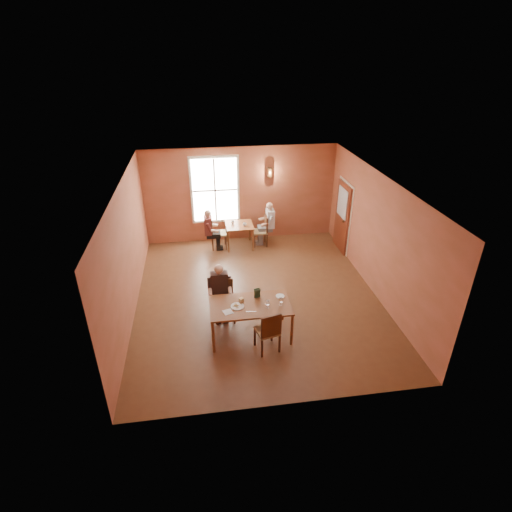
{
  "coord_description": "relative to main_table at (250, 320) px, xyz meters",
  "views": [
    {
      "loc": [
        -1.27,
        -8.41,
        5.68
      ],
      "look_at": [
        0.0,
        0.2,
        1.05
      ],
      "focal_mm": 28.0,
      "sensor_mm": 36.0,
      "label": 1
    }
  ],
  "objects": [
    {
      "name": "diner_maroon",
      "position": [
        -0.43,
        4.4,
        0.23
      ],
      "size": [
        0.51,
        0.51,
        1.26
      ],
      "primitive_type": null,
      "rotation": [
        0.0,
        0.0,
        -1.57
      ],
      "color": "maroon",
      "rests_on": "ground"
    },
    {
      "name": "chair_diner_main",
      "position": [
        -0.5,
        0.65,
        0.08
      ],
      "size": [
        0.43,
        0.43,
        0.97
      ],
      "primitive_type": null,
      "rotation": [
        0.0,
        0.0,
        3.14
      ],
      "color": "brown",
      "rests_on": "ground"
    },
    {
      "name": "cup_b",
      "position": [
        0.06,
        4.49,
        0.39
      ],
      "size": [
        0.13,
        0.13,
        0.1
      ],
      "primitive_type": "imported",
      "rotation": [
        0.0,
        0.0,
        0.27
      ],
      "color": "silver",
      "rests_on": "second_table"
    },
    {
      "name": "menu_stand",
      "position": [
        0.19,
        0.25,
        0.51
      ],
      "size": [
        0.14,
        0.1,
        0.22
      ],
      "primitive_type": "cube",
      "rotation": [
        0.0,
        0.0,
        0.3
      ],
      "color": "#27432C",
      "rests_on": "main_table"
    },
    {
      "name": "wall_back",
      "position": [
        0.38,
        5.0,
        1.1
      ],
      "size": [
        6.0,
        0.04,
        3.0
      ],
      "primitive_type": "cube",
      "color": "brown",
      "rests_on": "ground"
    },
    {
      "name": "chair_diner_white",
      "position": [
        0.9,
        4.4,
        0.08
      ],
      "size": [
        0.43,
        0.43,
        0.97
      ],
      "primitive_type": null,
      "rotation": [
        0.0,
        0.0,
        1.57
      ],
      "color": "#502F16",
      "rests_on": "ground"
    },
    {
      "name": "ground",
      "position": [
        0.38,
        1.5,
        -0.4
      ],
      "size": [
        6.0,
        7.0,
        0.01
      ],
      "primitive_type": "cube",
      "color": "brown",
      "rests_on": "ground"
    },
    {
      "name": "wall_left",
      "position": [
        -2.62,
        1.5,
        1.1
      ],
      "size": [
        0.04,
        7.0,
        3.0
      ],
      "primitive_type": "cube",
      "color": "brown",
      "rests_on": "ground"
    },
    {
      "name": "side_plate",
      "position": [
        0.69,
        0.21,
        0.41
      ],
      "size": [
        0.21,
        0.21,
        0.01
      ],
      "primitive_type": "cylinder",
      "rotation": [
        0.0,
        0.0,
        0.11
      ],
      "color": "white",
      "rests_on": "main_table"
    },
    {
      "name": "plate_food",
      "position": [
        -0.27,
        -0.04,
        0.42
      ],
      "size": [
        0.36,
        0.36,
        0.04
      ],
      "primitive_type": "cylinder",
      "rotation": [
        0.0,
        0.0,
        0.31
      ],
      "color": "silver",
      "rests_on": "main_table"
    },
    {
      "name": "diner_main",
      "position": [
        -0.5,
        0.62,
        0.24
      ],
      "size": [
        0.51,
        0.51,
        1.28
      ],
      "primitive_type": null,
      "rotation": [
        0.0,
        0.0,
        3.14
      ],
      "color": "#39291F",
      "rests_on": "ground"
    },
    {
      "name": "wall_right",
      "position": [
        3.38,
        1.5,
        1.1
      ],
      "size": [
        0.04,
        7.0,
        3.0
      ],
      "primitive_type": "cube",
      "color": "brown",
      "rests_on": "ground"
    },
    {
      "name": "goblet_c",
      "position": [
        0.34,
        -0.17,
        0.5
      ],
      "size": [
        0.1,
        0.1,
        0.19
      ],
      "primitive_type": null,
      "rotation": [
        0.0,
        0.0,
        0.39
      ],
      "color": "white",
      "rests_on": "main_table"
    },
    {
      "name": "chair_diner_maroon",
      "position": [
        -0.4,
        4.4,
        0.11
      ],
      "size": [
        0.45,
        0.45,
        1.02
      ],
      "primitive_type": null,
      "rotation": [
        0.0,
        0.0,
        -1.57
      ],
      "color": "#422416",
      "rests_on": "ground"
    },
    {
      "name": "chair_empty",
      "position": [
        0.29,
        -0.5,
        0.09
      ],
      "size": [
        0.52,
        0.52,
        0.98
      ],
      "primitive_type": null,
      "rotation": [
        0.0,
        0.0,
        0.24
      ],
      "color": "#402215",
      "rests_on": "ground"
    },
    {
      "name": "knife",
      "position": [
        -0.01,
        -0.25,
        0.41
      ],
      "size": [
        0.21,
        0.05,
        0.0
      ],
      "primitive_type": "cube",
      "rotation": [
        0.0,
        0.0,
        -0.15
      ],
      "color": "silver",
      "rests_on": "main_table"
    },
    {
      "name": "wall_sconce",
      "position": [
        1.28,
        4.9,
        1.8
      ],
      "size": [
        0.16,
        0.16,
        0.28
      ],
      "primitive_type": "cylinder",
      "color": "brown",
      "rests_on": "wall_back"
    },
    {
      "name": "ceiling",
      "position": [
        0.38,
        1.5,
        2.6
      ],
      "size": [
        6.0,
        7.0,
        0.04
      ],
      "primitive_type": "cube",
      "color": "white",
      "rests_on": "wall_back"
    },
    {
      "name": "sandwich",
      "position": [
        -0.18,
        0.08,
        0.46
      ],
      "size": [
        0.12,
        0.12,
        0.11
      ],
      "primitive_type": "cube",
      "rotation": [
        0.0,
        0.0,
        0.45
      ],
      "color": "tan",
      "rests_on": "main_table"
    },
    {
      "name": "main_table",
      "position": [
        0.0,
        0.0,
        0.0
      ],
      "size": [
        1.72,
        0.97,
        0.81
      ],
      "primitive_type": null,
      "color": "brown",
      "rests_on": "ground"
    },
    {
      "name": "cup_a",
      "position": [
        0.41,
        4.28,
        0.38
      ],
      "size": [
        0.14,
        0.14,
        0.09
      ],
      "primitive_type": "imported",
      "rotation": [
        0.0,
        0.0,
        0.15
      ],
      "color": "white",
      "rests_on": "second_table"
    },
    {
      "name": "wall_front",
      "position": [
        0.38,
        -2.0,
        1.1
      ],
      "size": [
        6.0,
        0.04,
        3.0
      ],
      "primitive_type": "cube",
      "color": "brown",
      "rests_on": "ground"
    },
    {
      "name": "door",
      "position": [
        3.32,
        3.8,
        0.65
      ],
      "size": [
        0.12,
        1.04,
        2.1
      ],
      "primitive_type": "cube",
      "color": "maroon",
      "rests_on": "ground"
    },
    {
      "name": "window",
      "position": [
        -0.42,
        4.95,
        1.3
      ],
      "size": [
        1.36,
        0.1,
        1.96
      ],
      "primitive_type": "cube",
      "color": "white",
      "rests_on": "wall_back"
    },
    {
      "name": "napkin",
      "position": [
        -0.49,
        -0.2,
        0.41
      ],
      "size": [
        0.23,
        0.23,
        0.01
      ],
      "primitive_type": "cube",
      "rotation": [
        0.0,
        0.0,
        0.31
      ],
      "color": "white",
      "rests_on": "main_table"
    },
    {
      "name": "diner_white",
      "position": [
        0.93,
        4.4,
        0.26
      ],
      "size": [
        0.53,
        0.53,
        1.33
      ],
      "primitive_type": null,
      "rotation": [
        0.0,
        0.0,
        1.57
      ],
      "color": "silver",
      "rests_on": "ground"
    },
    {
      "name": "goblet_b",
      "position": [
        0.64,
        -0.11,
        0.5
      ],
      "size": [
        0.09,
        0.09,
        0.19
      ],
      "primitive_type": null,
      "rotation": [
        0.0,
        0.0,
        -0.24
      ],
      "color": "white",
      "rests_on": "main_table"
    },
    {
      "name": "second_table",
      "position": [
        0.25,
        4.4,
        -0.03
      ],
      "size": [
        0.84,
        0.84,
        0.74
      ],
      "primitive_type": null,
      "color": "brown",
      "rests_on": "ground"
    }
  ]
}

